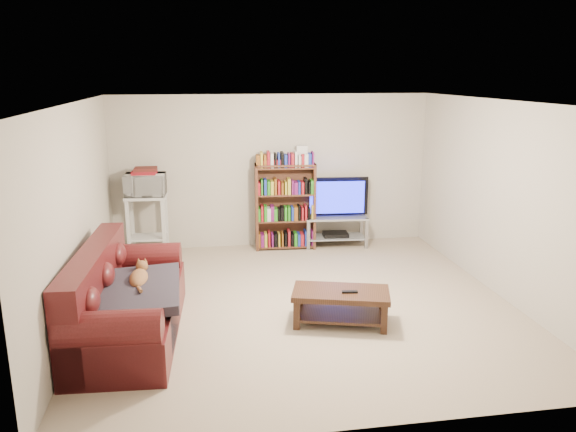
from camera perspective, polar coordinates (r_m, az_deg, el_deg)
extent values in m
plane|color=tan|center=(6.88, 1.38, -8.89)|extent=(5.00, 5.00, 0.00)
plane|color=white|center=(6.33, 1.51, 11.51)|extent=(5.00, 5.00, 0.00)
plane|color=beige|center=(8.92, -1.56, 4.57)|extent=(5.00, 0.00, 5.00)
plane|color=beige|center=(4.18, 7.89, -7.01)|extent=(5.00, 0.00, 5.00)
plane|color=beige|center=(6.52, -20.68, 0.00)|extent=(0.00, 5.00, 5.00)
plane|color=beige|center=(7.38, 20.90, 1.56)|extent=(0.00, 5.00, 5.00)
cube|color=#4A1314|center=(6.25, -15.67, -9.78)|extent=(1.09, 2.28, 0.43)
cube|color=#4A1314|center=(6.22, -19.06, -7.45)|extent=(0.39, 2.24, 0.93)
cube|color=#4A1314|center=(5.35, -17.46, -13.51)|extent=(0.93, 0.29, 0.55)
cube|color=#4A1314|center=(7.14, -14.42, -6.11)|extent=(0.93, 0.29, 0.55)
cube|color=#2C2731|center=(5.97, -15.17, -7.37)|extent=(0.89, 1.14, 0.19)
cube|color=#331D11|center=(6.27, 5.40, -7.82)|extent=(1.16, 0.80, 0.06)
cube|color=#331D11|center=(6.37, 5.34, -9.95)|extent=(1.05, 0.72, 0.03)
cube|color=#331D11|center=(6.18, 0.89, -10.03)|extent=(0.09, 0.09, 0.32)
cube|color=#331D11|center=(6.17, 9.74, -10.31)|extent=(0.09, 0.09, 0.32)
cube|color=#331D11|center=(6.55, 1.25, -8.57)|extent=(0.09, 0.09, 0.32)
cube|color=#331D11|center=(6.54, 9.56, -8.82)|extent=(0.09, 0.09, 0.32)
cube|color=black|center=(6.21, 6.29, -7.67)|extent=(0.18, 0.07, 0.02)
cube|color=#999EA3|center=(8.99, 4.87, -0.10)|extent=(1.02, 0.52, 0.03)
cube|color=#999EA3|center=(9.08, 4.83, -2.11)|extent=(0.97, 0.49, 0.02)
cube|color=gray|center=(8.81, 2.08, -1.93)|extent=(0.05, 0.05, 0.49)
cube|color=gray|center=(8.96, 7.96, -1.78)|extent=(0.05, 0.05, 0.49)
cube|color=gray|center=(9.17, 1.79, -1.27)|extent=(0.05, 0.05, 0.49)
cube|color=gray|center=(9.32, 7.45, -1.13)|extent=(0.05, 0.05, 0.49)
imported|color=black|center=(8.92, 4.92, 1.89)|extent=(1.07, 0.22, 0.61)
cube|color=black|center=(9.07, 4.83, -1.86)|extent=(0.41, 0.31, 0.06)
cube|color=#522D1C|center=(8.76, -3.21, 0.89)|extent=(0.06, 0.29, 1.36)
cube|color=#522D1C|center=(8.85, 2.62, 1.03)|extent=(0.06, 0.29, 1.36)
cube|color=#522D1C|center=(8.67, -0.29, 5.23)|extent=(0.96, 0.35, 0.03)
cube|color=maroon|center=(8.64, -1.67, 5.54)|extent=(0.28, 0.23, 0.07)
cube|color=silver|center=(8.60, -14.23, 1.92)|extent=(0.62, 0.47, 0.04)
cube|color=silver|center=(8.75, -13.98, -2.10)|extent=(0.56, 0.42, 0.03)
cube|color=silver|center=(8.59, -15.90, -1.47)|extent=(0.05, 0.05, 0.91)
cube|color=silver|center=(8.51, -12.50, -1.40)|extent=(0.05, 0.05, 0.91)
cube|color=silver|center=(8.92, -15.52, -0.86)|extent=(0.05, 0.05, 0.91)
cube|color=silver|center=(8.84, -12.24, -0.79)|extent=(0.05, 0.05, 0.91)
imported|color=silver|center=(8.56, -14.31, 3.11)|extent=(0.61, 0.43, 0.32)
cube|color=maroon|center=(8.53, -14.38, 4.33)|extent=(0.36, 0.32, 0.05)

